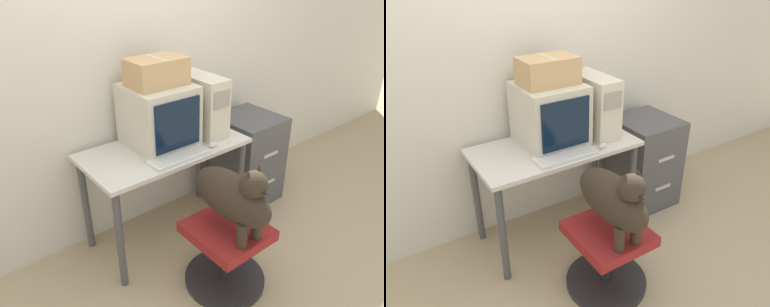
% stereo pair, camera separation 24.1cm
% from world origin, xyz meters
% --- Properties ---
extents(ground_plane, '(12.00, 12.00, 0.00)m').
position_xyz_m(ground_plane, '(0.00, 0.00, 0.00)').
color(ground_plane, tan).
extents(wall_back, '(8.00, 0.05, 2.60)m').
position_xyz_m(wall_back, '(0.00, 0.66, 1.30)').
color(wall_back, silver).
rests_on(wall_back, ground_plane).
extents(desk, '(1.17, 0.60, 0.77)m').
position_xyz_m(desk, '(0.00, 0.30, 0.66)').
color(desk, silver).
rests_on(desk, ground_plane).
extents(crt_monitor, '(0.44, 0.45, 0.43)m').
position_xyz_m(crt_monitor, '(0.01, 0.36, 0.99)').
color(crt_monitor, beige).
rests_on(crt_monitor, desk).
extents(pc_tower, '(0.19, 0.47, 0.44)m').
position_xyz_m(pc_tower, '(0.36, 0.34, 0.99)').
color(pc_tower, beige).
rests_on(pc_tower, desk).
extents(keyboard, '(0.42, 0.16, 0.03)m').
position_xyz_m(keyboard, '(-0.03, 0.10, 0.79)').
color(keyboard, silver).
rests_on(keyboard, desk).
extents(computer_mouse, '(0.07, 0.04, 0.04)m').
position_xyz_m(computer_mouse, '(0.26, 0.07, 0.79)').
color(computer_mouse, silver).
rests_on(computer_mouse, desk).
extents(office_chair, '(0.54, 0.54, 0.46)m').
position_xyz_m(office_chair, '(0.01, -0.35, 0.24)').
color(office_chair, '#262628').
rests_on(office_chair, ground_plane).
extents(dog, '(0.23, 0.59, 0.51)m').
position_xyz_m(dog, '(0.01, -0.39, 0.71)').
color(dog, '#33281E').
rests_on(dog, office_chair).
extents(filing_cabinet, '(0.48, 0.52, 0.78)m').
position_xyz_m(filing_cabinet, '(0.88, 0.30, 0.39)').
color(filing_cabinet, '#4C4C51').
rests_on(filing_cabinet, ground_plane).
extents(cardboard_box, '(0.38, 0.26, 0.18)m').
position_xyz_m(cardboard_box, '(0.01, 0.37, 1.29)').
color(cardboard_box, tan).
rests_on(cardboard_box, crt_monitor).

